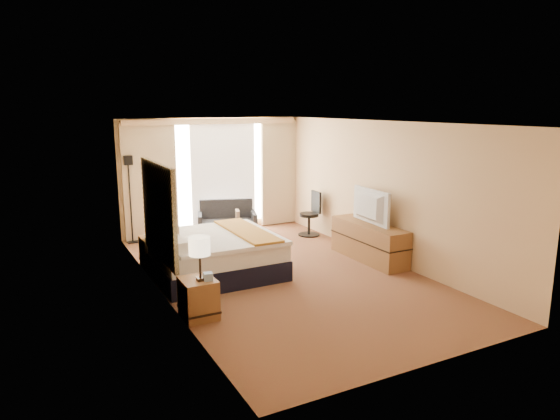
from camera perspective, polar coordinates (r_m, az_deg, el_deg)
name	(u,v)px	position (r m, az deg, el deg)	size (l,w,h in m)	color
floor	(283,274)	(8.73, 0.36, -7.33)	(4.20, 7.00, 0.02)	maroon
ceiling	(283,122)	(8.25, 0.38, 10.00)	(4.20, 7.00, 0.02)	silver
wall_back	(212,175)	(11.56, -7.75, 3.95)	(4.20, 0.02, 2.60)	#E3C08A
wall_front	(435,255)	(5.62, 17.30, -4.88)	(4.20, 0.02, 2.60)	#E3C08A
wall_left	(159,213)	(7.66, -13.66, -0.29)	(0.02, 7.00, 2.60)	#E3C08A
wall_right	(382,191)	(9.54, 11.62, 2.15)	(0.02, 7.00, 2.60)	#E3C08A
headboard	(158,211)	(7.86, -13.73, -0.13)	(0.06, 1.85, 1.50)	black
nightstand_left	(198,298)	(7.04, -9.31, -9.91)	(0.45, 0.52, 0.55)	brown
nightstand_right	(155,252)	(9.33, -14.15, -4.65)	(0.45, 0.52, 0.55)	brown
media_dresser	(369,242)	(9.58, 10.12, -3.58)	(0.50, 1.80, 0.70)	brown
window	(223,174)	(11.62, -6.54, 4.12)	(2.30, 0.02, 2.30)	white
curtains	(214,171)	(11.44, -7.59, 4.42)	(4.12, 0.19, 2.56)	#CEB791
bed	(214,254)	(8.67, -7.53, -5.03)	(2.04, 1.87, 0.99)	black
loveseat	(227,225)	(11.19, -6.05, -1.67)	(1.44, 1.05, 0.80)	maroon
floor_lamp	(129,182)	(10.88, -16.86, 3.12)	(0.23, 0.23, 1.86)	black
desk_chair	(311,216)	(11.20, 3.58, -0.67)	(0.48, 0.48, 0.99)	black
lamp_left	(199,247)	(6.74, -9.19, -4.19)	(0.29, 0.29, 0.61)	black
lamp_right	(152,212)	(9.08, -14.38, -0.22)	(0.29, 0.29, 0.61)	black
tissue_box	(208,277)	(6.86, -8.23, -7.54)	(0.12, 0.12, 0.11)	#88A8D3
telephone	(153,233)	(9.38, -14.35, -2.60)	(0.18, 0.14, 0.07)	black
television	(366,206)	(9.44, 9.80, 0.41)	(1.12, 0.15, 0.65)	black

